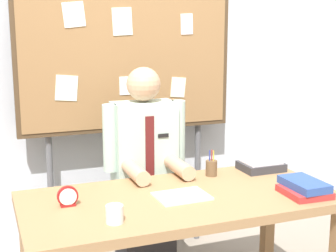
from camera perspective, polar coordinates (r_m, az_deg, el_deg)
back_wall at (r=3.62m, az=-5.64°, el=6.74°), size 6.40×0.08×2.70m
desk at (r=2.69m, az=1.43°, el=-9.90°), size 1.69×0.81×0.75m
person at (r=3.23m, az=-2.69°, el=-6.44°), size 0.55×0.56×1.40m
bulletin_board at (r=3.42m, az=-4.75°, el=8.10°), size 1.52×0.09×2.02m
book_stack at (r=2.77m, az=15.56°, el=-6.94°), size 0.23×0.28×0.08m
open_notebook at (r=2.65m, az=1.67°, el=-8.15°), size 0.28×0.22×0.01m
desk_clock at (r=2.55m, az=-11.58°, el=-8.11°), size 0.11×0.04×0.11m
coffee_mug at (r=2.32m, az=-6.23°, el=-10.14°), size 0.08×0.08×0.09m
pen_holder at (r=3.01m, az=5.06°, el=-4.87°), size 0.07×0.07×0.16m
paper_tray at (r=3.17m, az=10.75°, el=-4.57°), size 0.26×0.20×0.06m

